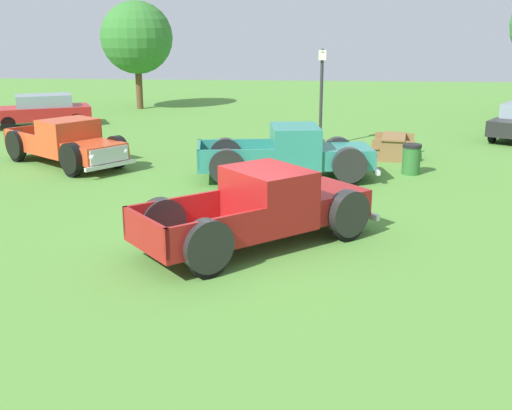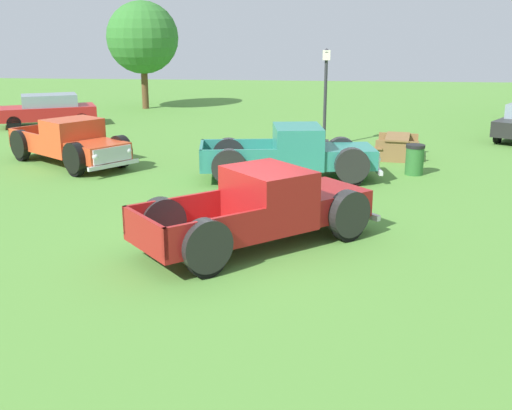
{
  "view_description": "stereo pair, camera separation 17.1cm",
  "coord_description": "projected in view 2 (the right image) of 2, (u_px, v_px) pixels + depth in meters",
  "views": [
    {
      "loc": [
        1.41,
        -12.86,
        4.62
      ],
      "look_at": [
        0.34,
        0.02,
        0.9
      ],
      "focal_mm": 44.79,
      "sensor_mm": 36.0,
      "label": 1
    },
    {
      "loc": [
        1.58,
        -12.85,
        4.62
      ],
      "look_at": [
        0.34,
        0.02,
        0.9
      ],
      "focal_mm": 44.79,
      "sensor_mm": 36.0,
      "label": 2
    }
  ],
  "objects": [
    {
      "name": "picnic_table",
      "position": [
        397.0,
        144.0,
        22.37
      ],
      "size": [
        1.74,
        2.01,
        0.78
      ],
      "color": "olive",
      "rests_on": "ground_plane"
    },
    {
      "name": "ground_plane",
      "position": [
        240.0,
        245.0,
        13.71
      ],
      "size": [
        80.0,
        80.0,
        0.0
      ],
      "primitive_type": "plane",
      "color": "#548C38"
    },
    {
      "name": "pickup_truck_behind_right",
      "position": [
        74.0,
        144.0,
        21.1
      ],
      "size": [
        5.11,
        4.48,
        1.55
      ],
      "color": "#D14723",
      "rests_on": "ground_plane"
    },
    {
      "name": "oak_tree_east",
      "position": [
        143.0,
        38.0,
        34.26
      ],
      "size": [
        3.84,
        3.84,
        5.73
      ],
      "color": "brown",
      "rests_on": "ground_plane"
    },
    {
      "name": "pickup_truck_behind_left",
      "position": [
        300.0,
        154.0,
        19.25
      ],
      "size": [
        5.54,
        2.72,
        1.63
      ],
      "color": "#2D8475",
      "rests_on": "ground_plane"
    },
    {
      "name": "trash_can",
      "position": [
        415.0,
        159.0,
        19.92
      ],
      "size": [
        0.59,
        0.59,
        0.95
      ],
      "color": "#2D6B2D",
      "rests_on": "ground_plane"
    },
    {
      "name": "pickup_truck_foreground",
      "position": [
        271.0,
        207.0,
        13.7
      ],
      "size": [
        5.3,
        4.92,
        1.64
      ],
      "color": "maroon",
      "rests_on": "ground_plane"
    },
    {
      "name": "lamp_post_near",
      "position": [
        325.0,
        96.0,
        24.01
      ],
      "size": [
        0.36,
        0.36,
        3.68
      ],
      "color": "#2D2D33",
      "rests_on": "ground_plane"
    },
    {
      "name": "sedan_distant_a",
      "position": [
        48.0,
        109.0,
        29.26
      ],
      "size": [
        4.62,
        3.43,
        1.43
      ],
      "color": "#B21E1E",
      "rests_on": "ground_plane"
    }
  ]
}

